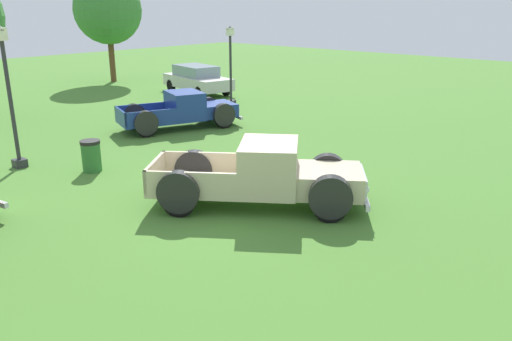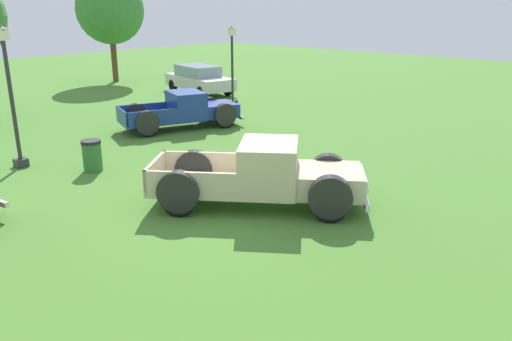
{
  "view_description": "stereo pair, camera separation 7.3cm",
  "coord_description": "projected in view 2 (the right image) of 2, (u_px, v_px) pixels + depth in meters",
  "views": [
    {
      "loc": [
        -8.54,
        -8.78,
        4.82
      ],
      "look_at": [
        0.44,
        -0.79,
        0.9
      ],
      "focal_mm": 36.06,
      "sensor_mm": 36.0,
      "label": 1
    },
    {
      "loc": [
        -8.49,
        -8.83,
        4.82
      ],
      "look_at": [
        0.44,
        -0.79,
        0.9
      ],
      "focal_mm": 36.06,
      "sensor_mm": 36.0,
      "label": 2
    }
  ],
  "objects": [
    {
      "name": "oak_tree_west",
      "position": [
        110.0,
        10.0,
        31.91
      ],
      "size": [
        4.18,
        4.18,
        6.51
      ],
      "color": "brown",
      "rests_on": "ground_plane"
    },
    {
      "name": "lamp_post_near",
      "position": [
        232.0,
        65.0,
        24.91
      ],
      "size": [
        0.36,
        0.36,
        3.79
      ],
      "color": "#2D2D33",
      "rests_on": "ground_plane"
    },
    {
      "name": "lamp_post_far",
      "position": [
        11.0,
        95.0,
        15.24
      ],
      "size": [
        0.36,
        0.36,
        4.23
      ],
      "color": "#2D2D33",
      "rests_on": "ground_plane"
    },
    {
      "name": "trash_can",
      "position": [
        92.0,
        155.0,
        15.39
      ],
      "size": [
        0.59,
        0.59,
        0.95
      ],
      "color": "#2D6B2D",
      "rests_on": "ground_plane"
    },
    {
      "name": "pickup_truck_behind_right",
      "position": [
        188.0,
        110.0,
        20.74
      ],
      "size": [
        5.08,
        3.27,
        1.47
      ],
      "color": "navy",
      "rests_on": "ground_plane"
    },
    {
      "name": "pickup_truck_foreground",
      "position": [
        271.0,
        176.0,
        12.65
      ],
      "size": [
        4.62,
        5.36,
        1.62
      ],
      "color": "#C6B793",
      "rests_on": "ground_plane"
    },
    {
      "name": "ground_plane",
      "position": [
        222.0,
        202.0,
        13.11
      ],
      "size": [
        80.0,
        80.0,
        0.0
      ],
      "primitive_type": "plane",
      "color": "#477A2D"
    },
    {
      "name": "sedan_distant_b",
      "position": [
        199.0,
        79.0,
        28.65
      ],
      "size": [
        2.72,
        4.88,
        1.54
      ],
      "color": "silver",
      "rests_on": "ground_plane"
    }
  ]
}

